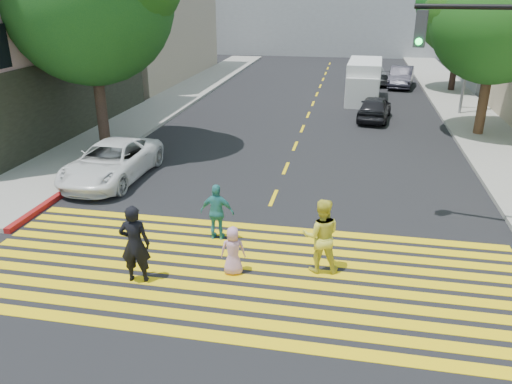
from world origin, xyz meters
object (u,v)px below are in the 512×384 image
(tree_right_near, at_px, (501,10))
(pedestrian_man, at_px, (135,244))
(pedestrian_woman, at_px, (321,236))
(white_sedan, at_px, (112,162))
(silver_car, at_px, (373,75))
(dark_car_parked, at_px, (401,77))
(white_van, at_px, (364,82))
(tree_right_far, at_px, (464,6))
(pedestrian_child, at_px, (233,251))
(dark_car_near, at_px, (375,108))
(pedestrian_extra, at_px, (217,212))

(tree_right_near, relative_size, pedestrian_man, 4.29)
(pedestrian_woman, bearing_deg, tree_right_near, -123.83)
(white_sedan, xyz_separation_m, silver_car, (9.61, 22.20, -0.03))
(pedestrian_man, bearing_deg, dark_car_parked, -114.17)
(tree_right_near, relative_size, white_van, 1.58)
(pedestrian_man, bearing_deg, silver_car, -109.99)
(tree_right_far, bearing_deg, tree_right_near, -92.96)
(pedestrian_child, relative_size, silver_car, 0.27)
(white_van, bearing_deg, tree_right_far, 37.72)
(pedestrian_woman, height_order, pedestrian_child, pedestrian_woman)
(dark_car_parked, bearing_deg, white_van, -107.77)
(silver_car, relative_size, white_van, 0.85)
(dark_car_near, bearing_deg, pedestrian_extra, 80.48)
(pedestrian_woman, bearing_deg, pedestrian_child, 6.17)
(dark_car_near, bearing_deg, tree_right_far, -113.04)
(tree_right_near, relative_size, white_sedan, 1.69)
(pedestrian_child, xyz_separation_m, dark_car_near, (3.69, 16.30, 0.04))
(tree_right_far, bearing_deg, white_sedan, -126.63)
(pedestrian_child, relative_size, pedestrian_extra, 0.77)
(pedestrian_woman, bearing_deg, dark_car_parked, -106.55)
(pedestrian_woman, height_order, dark_car_parked, pedestrian_woman)
(dark_car_near, height_order, dark_car_parked, dark_car_parked)
(dark_car_parked, xyz_separation_m, white_van, (-2.66, -5.47, 0.44))
(pedestrian_man, bearing_deg, pedestrian_extra, -126.00)
(dark_car_near, bearing_deg, silver_car, -83.26)
(pedestrian_child, height_order, pedestrian_extra, pedestrian_extra)
(pedestrian_woman, height_order, pedestrian_extra, pedestrian_woman)
(white_sedan, relative_size, silver_car, 1.09)
(tree_right_far, distance_m, silver_car, 7.43)
(pedestrian_woman, bearing_deg, pedestrian_man, 8.66)
(pedestrian_extra, bearing_deg, pedestrian_child, 116.44)
(tree_right_near, bearing_deg, silver_car, 108.62)
(tree_right_far, xyz_separation_m, pedestrian_man, (-11.15, -26.05, -4.49))
(dark_car_near, distance_m, white_van, 4.88)
(tree_right_far, xyz_separation_m, pedestrian_extra, (-9.87, -23.64, -4.66))
(dark_car_parked, bearing_deg, dark_car_near, -93.32)
(tree_right_near, height_order, dark_car_parked, tree_right_near)
(dark_car_near, bearing_deg, white_sedan, 56.72)
(pedestrian_woman, relative_size, silver_car, 0.42)
(white_sedan, distance_m, silver_car, 24.19)
(pedestrian_child, relative_size, white_van, 0.23)
(pedestrian_extra, xyz_separation_m, silver_car, (4.71, 25.96, -0.15))
(white_sedan, bearing_deg, tree_right_near, 32.41)
(silver_car, xyz_separation_m, dark_car_parked, (1.90, -1.04, 0.06))
(pedestrian_man, distance_m, pedestrian_child, 2.27)
(white_sedan, relative_size, dark_car_parked, 1.13)
(tree_right_near, relative_size, silver_car, 1.85)
(tree_right_far, relative_size, white_van, 1.56)
(silver_car, distance_m, dark_car_parked, 2.17)
(white_sedan, height_order, white_van, white_van)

